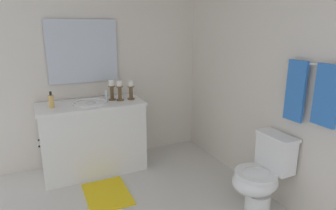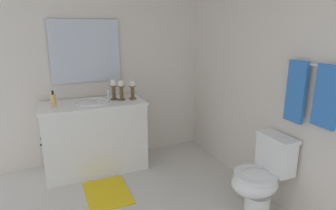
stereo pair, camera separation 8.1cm
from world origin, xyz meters
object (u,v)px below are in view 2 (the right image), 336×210
at_px(candle_holder_tall, 133,90).
at_px(towel_near_vanity, 296,92).
at_px(candle_holder_mid, 114,89).
at_px(towel_bar, 316,65).
at_px(bath_mat, 107,193).
at_px(vanity_cabinet, 95,136).
at_px(soap_bottle, 53,100).
at_px(mirror, 85,51).
at_px(towel_center, 326,97).
at_px(toilet, 261,177).
at_px(sink_basin, 93,106).
at_px(candle_holder_short, 121,90).

distance_m(candle_holder_tall, towel_near_vanity, 1.86).
xyz_separation_m(candle_holder_tall, candle_holder_mid, (-0.06, -0.22, 0.01)).
xyz_separation_m(towel_bar, bath_mat, (-1.11, -1.50, -1.42)).
height_order(vanity_cabinet, soap_bottle, soap_bottle).
bearing_deg(vanity_cabinet, towel_near_vanity, 43.01).
bearing_deg(soap_bottle, mirror, 125.03).
bearing_deg(bath_mat, towel_bar, 53.53).
xyz_separation_m(vanity_cabinet, candle_holder_mid, (-0.04, 0.27, 0.56)).
xyz_separation_m(candle_holder_mid, towel_center, (1.92, 1.21, 0.21)).
bearing_deg(towel_bar, toilet, -137.61).
distance_m(candle_holder_tall, candle_holder_mid, 0.23).
distance_m(sink_basin, candle_holder_mid, 0.32).
bearing_deg(vanity_cabinet, towel_center, 38.25).
xyz_separation_m(sink_basin, candle_holder_short, (0.02, 0.35, 0.16)).
height_order(vanity_cabinet, towel_near_vanity, towel_near_vanity).
bearing_deg(towel_center, toilet, -152.31).
xyz_separation_m(towel_near_vanity, towel_center, (0.29, 0.00, 0.02)).
height_order(vanity_cabinet, candle_holder_short, candle_holder_short).
bearing_deg(bath_mat, soap_bottle, -145.08).
height_order(candle_holder_short, candle_holder_mid, candle_holder_mid).
xyz_separation_m(mirror, candle_holder_tall, (0.30, 0.49, -0.46)).
bearing_deg(sink_basin, soap_bottle, -87.66).
xyz_separation_m(mirror, towel_near_vanity, (1.87, 1.48, -0.25)).
height_order(toilet, towel_bar, towel_bar).
xyz_separation_m(sink_basin, soap_bottle, (0.02, -0.43, 0.11)).
xyz_separation_m(candle_holder_tall, soap_bottle, (-0.01, -0.91, -0.04)).
bearing_deg(vanity_cabinet, candle_holder_short, 86.23).
bearing_deg(candle_holder_tall, vanity_cabinet, -92.89).
bearing_deg(towel_bar, candle_holder_short, -146.06).
xyz_separation_m(towel_bar, towel_center, (0.15, -0.02, -0.22)).
height_order(candle_holder_mid, soap_bottle, candle_holder_mid).
bearing_deg(towel_bar, bath_mat, -126.47).
distance_m(vanity_cabinet, mirror, 1.04).
relative_size(candle_holder_tall, towel_center, 0.46).
bearing_deg(bath_mat, towel_center, 49.75).
height_order(soap_bottle, towel_bar, towel_bar).
xyz_separation_m(vanity_cabinet, towel_center, (1.88, 1.48, 0.77)).
relative_size(toilet, towel_bar, 1.29).
bearing_deg(bath_mat, sink_basin, 179.91).
bearing_deg(candle_holder_mid, mirror, -132.34).
xyz_separation_m(vanity_cabinet, soap_bottle, (0.02, -0.42, 0.50)).
xyz_separation_m(candle_holder_tall, towel_center, (1.85, 0.99, 0.23)).
height_order(sink_basin, candle_holder_tall, candle_holder_tall).
relative_size(towel_bar, towel_center, 1.19).
bearing_deg(mirror, towel_near_vanity, 38.41).
xyz_separation_m(toilet, bath_mat, (-0.86, -1.28, -0.36)).
xyz_separation_m(vanity_cabinet, bath_mat, (0.62, 0.00, -0.42)).
relative_size(candle_holder_short, towel_bar, 0.41).
height_order(candle_holder_mid, toilet, candle_holder_mid).
height_order(vanity_cabinet, bath_mat, vanity_cabinet).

